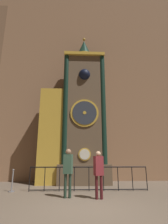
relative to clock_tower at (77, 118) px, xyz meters
The scene contains 7 objects.
ground_plane 6.53m from the clock_tower, 85.84° to the right, with size 28.00×28.00×0.00m, color brown.
cathedral_back_wall 3.84m from the clock_tower, 77.55° to the left, with size 24.00×0.32×15.10m.
clock_tower is the anchor object (origin of this frame).
railing_fence 4.03m from the clock_tower, 74.95° to the right, with size 5.52×0.05×1.08m.
visitor_near 4.56m from the clock_tower, 95.58° to the right, with size 0.39×0.30×1.84m.
visitor_far 4.86m from the clock_tower, 77.53° to the right, with size 0.39×0.32×1.74m.
stanchion_post 5.16m from the clock_tower, 143.09° to the right, with size 0.28×0.28×0.98m.
Camera 1 is at (-0.41, -5.63, 1.52)m, focal length 28.00 mm.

